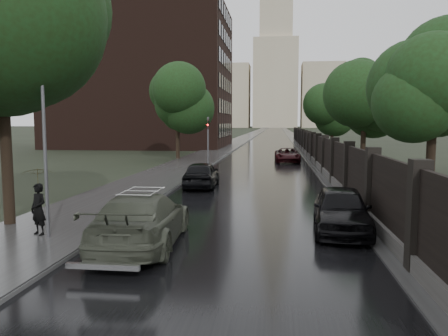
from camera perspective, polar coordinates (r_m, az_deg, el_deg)
ground at (r=11.12m, az=-0.19°, el=-12.62°), size 800.00×800.00×0.00m
road at (r=200.50m, az=6.53°, el=4.90°), size 8.00×420.00×0.02m
sidewalk_left at (r=200.62m, az=4.81°, el=4.94°), size 4.00×420.00×0.16m
verge_right at (r=200.54m, az=8.11°, el=4.89°), size 3.00×420.00×0.08m
fence_right at (r=42.68m, az=11.32°, el=2.44°), size 0.45×75.72×2.70m
tree_left_near at (r=16.39m, az=-27.20°, el=15.42°), size 5.44×5.44×9.16m
tree_left_far at (r=41.55m, az=-6.12°, el=8.26°), size 4.25×4.25×7.39m
tree_right_a at (r=19.53m, az=25.76°, el=9.50°), size 4.08×4.08×7.01m
tree_right_b at (r=33.08m, az=17.86°, el=8.11°), size 4.08×4.08×7.01m
tree_right_c at (r=50.86m, az=14.00°, el=7.36°), size 4.08×4.08×7.01m
lamp_post at (r=13.74m, az=-22.33°, el=1.87°), size 0.25×0.12×5.11m
traffic_light at (r=35.91m, az=-2.10°, el=4.12°), size 0.16×0.32×4.00m
brick_building at (r=65.69m, az=-10.45°, el=11.50°), size 24.00×18.00×20.00m
stalinist_tower at (r=312.41m, az=6.75°, el=12.31°), size 92.00×30.00×159.00m
volga_sedan at (r=12.83m, az=-10.65°, el=-6.61°), size 2.50×5.46×1.55m
hatchback_left at (r=23.84m, az=-2.96°, el=-0.84°), size 1.88×4.32×1.45m
car_right_near at (r=14.66m, az=15.05°, el=-5.28°), size 2.04×4.44×1.48m
car_right_far at (r=39.47m, az=8.27°, el=1.67°), size 2.32×4.69×1.28m
pedestrian_umbrella at (r=14.23m, az=-23.21°, el=-1.60°), size 1.20×1.21×2.45m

